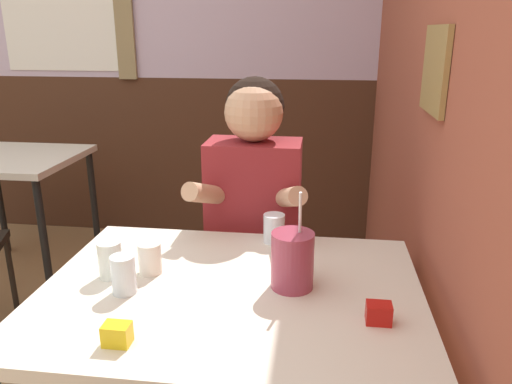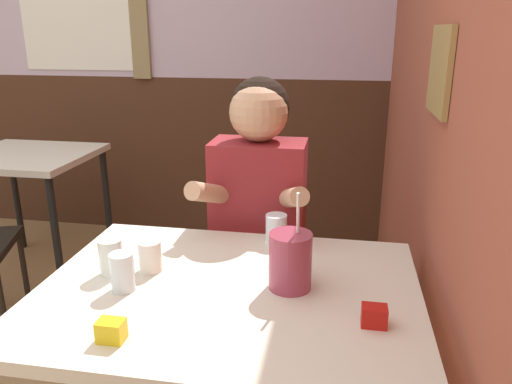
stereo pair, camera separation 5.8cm
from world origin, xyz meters
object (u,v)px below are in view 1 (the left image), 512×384
at_px(cocktail_pitcher, 292,260).
at_px(main_table, 231,310).
at_px(person_seated, 254,235).
at_px(background_table, 12,172).

bearing_deg(cocktail_pitcher, main_table, -168.50).
bearing_deg(main_table, person_seated, 90.98).
bearing_deg(person_seated, main_table, -89.02).
relative_size(main_table, cocktail_pitcher, 3.73).
distance_m(main_table, background_table, 1.99).
height_order(main_table, cocktail_pitcher, cocktail_pitcher).
bearing_deg(background_table, cocktail_pitcher, -37.96).
relative_size(background_table, cocktail_pitcher, 2.66).
bearing_deg(person_seated, cocktail_pitcher, -71.42).
bearing_deg(cocktail_pitcher, background_table, 142.04).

